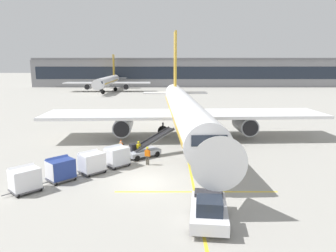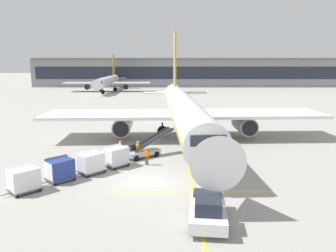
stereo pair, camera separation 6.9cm
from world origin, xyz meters
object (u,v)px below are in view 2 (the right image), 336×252
(distant_airplane, at_px, (107,82))
(parked_airplane, at_px, (183,110))
(baggage_cart_second, at_px, (90,162))
(ground_crew_by_loader, at_px, (146,155))
(ground_crew_marshaller, at_px, (118,151))
(baggage_cart_third, at_px, (59,169))
(ground_crew_by_carts, at_px, (137,148))
(baggage_cart_fourth, at_px, (23,179))
(safety_cone_engine_keepout, at_px, (119,142))
(belt_loader, at_px, (144,149))
(baggage_cart_lead, at_px, (115,156))
(pushback_tug, at_px, (207,210))

(distant_airplane, bearing_deg, parked_airplane, -71.81)
(baggage_cart_second, bearing_deg, parked_airplane, 57.26)
(ground_crew_by_loader, bearing_deg, ground_crew_marshaller, 155.18)
(baggage_cart_third, bearing_deg, ground_crew_marshaller, 53.26)
(ground_crew_by_carts, distance_m, ground_crew_marshaller, 1.99)
(baggage_cart_second, distance_m, ground_crew_by_carts, 5.75)
(baggage_cart_fourth, distance_m, safety_cone_engine_keepout, 14.44)
(baggage_cart_third, height_order, ground_crew_marshaller, baggage_cart_third)
(baggage_cart_second, bearing_deg, safety_cone_engine_keepout, 83.29)
(distant_airplane, bearing_deg, safety_cone_engine_keepout, -78.31)
(parked_airplane, distance_m, baggage_cart_second, 16.06)
(belt_loader, distance_m, ground_crew_marshaller, 2.76)
(baggage_cart_lead, distance_m, pushback_tug, 12.73)
(belt_loader, distance_m, baggage_cart_third, 9.22)
(baggage_cart_second, relative_size, ground_crew_by_loader, 1.46)
(parked_airplane, height_order, ground_crew_marshaller, parked_airplane)
(belt_loader, xyz_separation_m, pushback_tug, (4.70, -13.64, 0.01))
(ground_crew_marshaller, bearing_deg, safety_cone_engine_keepout, 97.38)
(baggage_cart_third, distance_m, ground_crew_by_loader, 7.83)
(pushback_tug, bearing_deg, ground_crew_marshaller, 119.98)
(parked_airplane, relative_size, distant_airplane, 1.19)
(baggage_cart_second, bearing_deg, belt_loader, 49.19)
(belt_loader, distance_m, baggage_cart_lead, 3.89)
(baggage_cart_lead, bearing_deg, parked_airplane, 59.67)
(belt_loader, xyz_separation_m, ground_crew_by_carts, (-0.62, -0.45, 0.18))
(ground_crew_by_carts, bearing_deg, belt_loader, 35.95)
(belt_loader, height_order, baggage_cart_fourth, belt_loader)
(ground_crew_by_carts, bearing_deg, baggage_cart_third, -132.25)
(belt_loader, distance_m, ground_crew_by_carts, 0.79)
(baggage_cart_third, height_order, ground_crew_by_loader, baggage_cart_third)
(ground_crew_by_carts, bearing_deg, pushback_tug, -68.04)
(belt_loader, distance_m, ground_crew_by_loader, 2.73)
(belt_loader, bearing_deg, baggage_cart_fourth, -132.38)
(baggage_cart_lead, relative_size, safety_cone_engine_keepout, 3.56)
(ground_crew_by_loader, xyz_separation_m, ground_crew_marshaller, (-2.76, 1.27, 0.00))
(baggage_cart_lead, height_order, baggage_cart_fourth, same)
(pushback_tug, bearing_deg, baggage_cart_lead, 123.81)
(parked_airplane, bearing_deg, ground_crew_by_carts, -119.17)
(parked_airplane, xyz_separation_m, baggage_cart_second, (-8.58, -13.34, -2.50))
(belt_loader, bearing_deg, baggage_cart_third, -133.23)
(ground_crew_by_loader, bearing_deg, baggage_cart_lead, -172.35)
(belt_loader, height_order, pushback_tug, belt_loader)
(baggage_cart_second, height_order, pushback_tug, baggage_cart_second)
(baggage_cart_fourth, distance_m, distant_airplane, 85.85)
(belt_loader, distance_m, safety_cone_engine_keepout, 5.55)
(baggage_cart_second, xyz_separation_m, ground_crew_by_carts, (3.62, 4.47, -0.00))
(ground_crew_by_carts, height_order, ground_crew_marshaller, same)
(baggage_cart_second, xyz_separation_m, ground_crew_by_loader, (4.64, 2.23, -0.00))
(belt_loader, height_order, baggage_cart_second, belt_loader)
(baggage_cart_fourth, bearing_deg, ground_crew_by_carts, 48.40)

